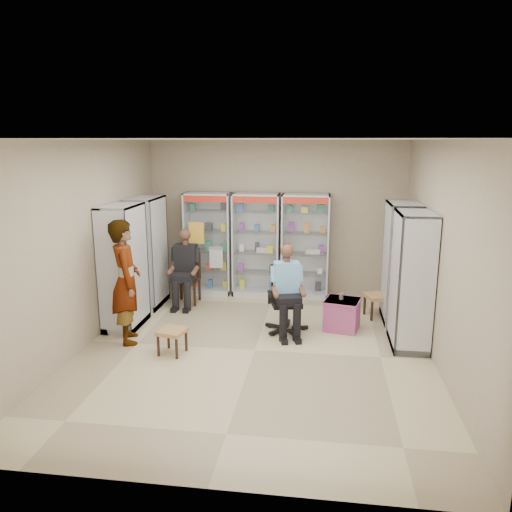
# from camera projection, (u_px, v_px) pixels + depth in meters

# --- Properties ---
(floor) EXTENTS (6.00, 6.00, 0.00)m
(floor) POSITION_uv_depth(u_px,v_px,m) (255.00, 350.00, 7.27)
(floor) COLOR #C5B689
(floor) RESTS_ON ground
(room_shell) EXTENTS (5.02, 6.02, 3.01)m
(room_shell) POSITION_uv_depth(u_px,v_px,m) (255.00, 216.00, 6.83)
(room_shell) COLOR tan
(room_shell) RESTS_ON ground
(cabinet_back_left) EXTENTS (0.90, 0.50, 2.00)m
(cabinet_back_left) POSITION_uv_depth(u_px,v_px,m) (209.00, 243.00, 9.85)
(cabinet_back_left) COLOR #B8BBBF
(cabinet_back_left) RESTS_ON floor
(cabinet_back_mid) EXTENTS (0.90, 0.50, 2.00)m
(cabinet_back_mid) POSITION_uv_depth(u_px,v_px,m) (256.00, 245.00, 9.73)
(cabinet_back_mid) COLOR #AEB0B5
(cabinet_back_mid) RESTS_ON floor
(cabinet_back_right) EXTENTS (0.90, 0.50, 2.00)m
(cabinet_back_right) POSITION_uv_depth(u_px,v_px,m) (305.00, 246.00, 9.60)
(cabinet_back_right) COLOR #B8BAC0
(cabinet_back_right) RESTS_ON floor
(cabinet_right_far) EXTENTS (0.90, 0.50, 2.00)m
(cabinet_right_far) POSITION_uv_depth(u_px,v_px,m) (401.00, 263.00, 8.30)
(cabinet_right_far) COLOR silver
(cabinet_right_far) RESTS_ON floor
(cabinet_right_near) EXTENTS (0.90, 0.50, 2.00)m
(cabinet_right_near) POSITION_uv_depth(u_px,v_px,m) (412.00, 281.00, 7.24)
(cabinet_right_near) COLOR #B0B3B8
(cabinet_right_near) RESTS_ON floor
(cabinet_left_far) EXTENTS (0.90, 0.50, 2.00)m
(cabinet_left_far) POSITION_uv_depth(u_px,v_px,m) (147.00, 252.00, 9.08)
(cabinet_left_far) COLOR #A1A3A8
(cabinet_left_far) RESTS_ON floor
(cabinet_left_near) EXTENTS (0.90, 0.50, 2.00)m
(cabinet_left_near) POSITION_uv_depth(u_px,v_px,m) (124.00, 267.00, 8.02)
(cabinet_left_near) COLOR #B7B8BE
(cabinet_left_near) RESTS_ON floor
(wooden_chair) EXTENTS (0.42, 0.42, 0.94)m
(wooden_chair) POSITION_uv_depth(u_px,v_px,m) (187.00, 279.00, 9.30)
(wooden_chair) COLOR #312213
(wooden_chair) RESTS_ON floor
(seated_customer) EXTENTS (0.44, 0.60, 1.34)m
(seated_customer) POSITION_uv_depth(u_px,v_px,m) (186.00, 269.00, 9.21)
(seated_customer) COLOR black
(seated_customer) RESTS_ON floor
(office_chair) EXTENTS (0.70, 0.70, 1.05)m
(office_chair) POSITION_uv_depth(u_px,v_px,m) (286.00, 300.00, 7.90)
(office_chair) COLOR black
(office_chair) RESTS_ON floor
(seated_shopkeeper) EXTENTS (0.58, 0.70, 1.34)m
(seated_shopkeeper) POSITION_uv_depth(u_px,v_px,m) (286.00, 292.00, 7.82)
(seated_shopkeeper) COLOR #628CC2
(seated_shopkeeper) RESTS_ON floor
(pink_trunk) EXTENTS (0.61, 0.60, 0.50)m
(pink_trunk) POSITION_uv_depth(u_px,v_px,m) (342.00, 314.00, 8.04)
(pink_trunk) COLOR #C54F9A
(pink_trunk) RESTS_ON floor
(tea_glass) EXTENTS (0.07, 0.07, 0.10)m
(tea_glass) POSITION_uv_depth(u_px,v_px,m) (341.00, 296.00, 8.00)
(tea_glass) COLOR #582707
(tea_glass) RESTS_ON pink_trunk
(woven_stool_a) EXTENTS (0.51, 0.51, 0.41)m
(woven_stool_a) POSITION_uv_depth(u_px,v_px,m) (377.00, 306.00, 8.60)
(woven_stool_a) COLOR #AD8049
(woven_stool_a) RESTS_ON floor
(woven_stool_b) EXTENTS (0.43, 0.43, 0.36)m
(woven_stool_b) POSITION_uv_depth(u_px,v_px,m) (172.00, 342.00, 7.13)
(woven_stool_b) COLOR olive
(woven_stool_b) RESTS_ON floor
(standing_man) EXTENTS (0.69, 0.81, 1.87)m
(standing_man) POSITION_uv_depth(u_px,v_px,m) (126.00, 282.00, 7.41)
(standing_man) COLOR gray
(standing_man) RESTS_ON floor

